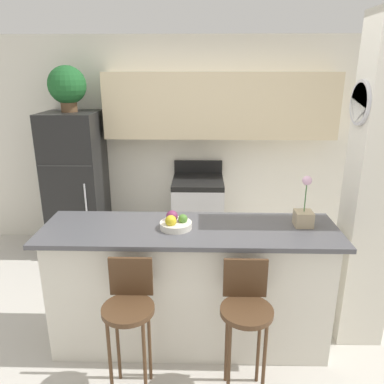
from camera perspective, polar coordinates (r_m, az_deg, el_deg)
ground_plane at (r=3.37m, az=-0.33°, el=-21.61°), size 14.00×14.00×0.00m
wall_back at (r=4.63m, az=2.02°, el=9.80°), size 5.60×0.38×2.55m
pillar_right at (r=3.15m, az=25.90°, el=0.12°), size 0.38×0.32×2.55m
counter_bar at (r=3.07m, az=-0.35°, el=-14.18°), size 2.24×0.66×1.02m
refrigerator at (r=4.71m, az=-17.14°, el=1.21°), size 0.62×0.69×1.70m
stove_range at (r=4.61m, az=0.89°, el=-3.42°), size 0.60×0.65×1.07m
bar_stool_left at (r=2.63m, az=-9.53°, el=-17.25°), size 0.35×0.35×0.97m
bar_stool_right at (r=2.60m, az=8.20°, el=-17.56°), size 0.35×0.35×0.97m
potted_plant_on_fridge at (r=4.53m, az=-18.50°, el=15.06°), size 0.42×0.42×0.50m
orchid_vase at (r=2.95m, az=16.68°, el=-3.12°), size 0.13×0.13×0.39m
fruit_bowl at (r=2.81m, az=-2.58°, el=-4.69°), size 0.24×0.24×0.12m
trash_bin at (r=4.59m, az=-10.90°, el=-7.57°), size 0.28×0.28×0.38m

